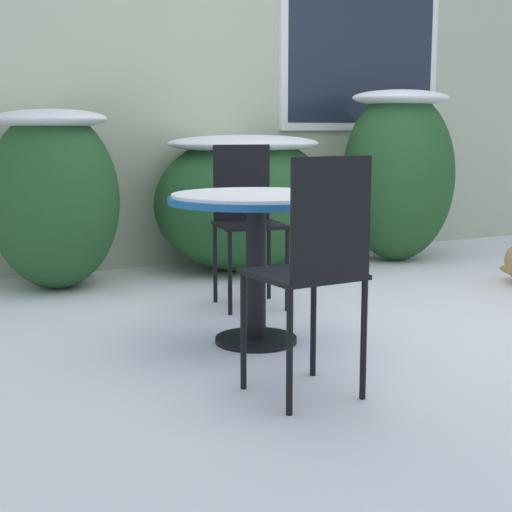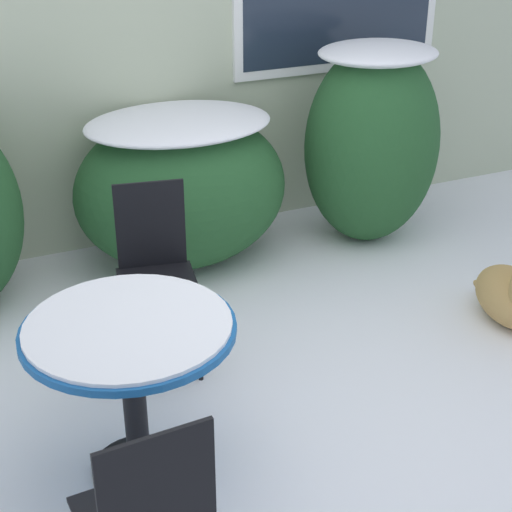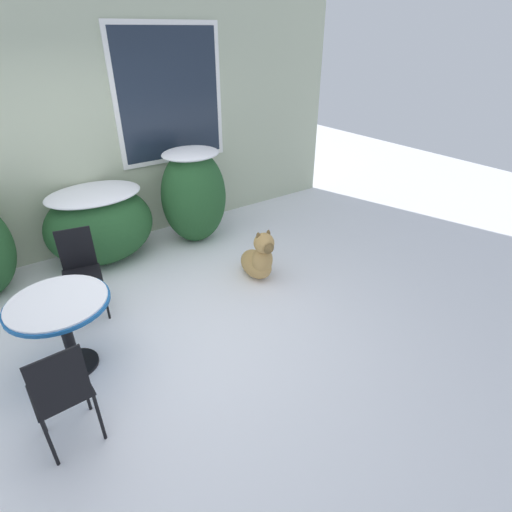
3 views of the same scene
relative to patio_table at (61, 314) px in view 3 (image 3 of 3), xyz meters
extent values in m
plane|color=white|center=(0.79, -0.02, -0.57)|extent=(16.00, 16.00, 0.00)
cube|color=#B2BC9E|center=(0.79, 2.18, 1.11)|extent=(8.00, 0.06, 3.35)
cube|color=white|center=(2.10, 2.14, 1.27)|extent=(1.51, 0.04, 1.71)
cube|color=#1E2838|center=(2.10, 2.12, 1.27)|extent=(1.39, 0.01, 1.59)
ellipsoid|color=#235128|center=(0.81, 1.71, -0.09)|extent=(1.29, 0.99, 0.95)
ellipsoid|color=white|center=(0.81, 1.71, 0.32)|extent=(1.10, 0.84, 0.12)
ellipsoid|color=#235128|center=(2.04, 1.55, 0.07)|extent=(0.88, 0.77, 1.28)
ellipsoid|color=white|center=(2.04, 1.55, 0.65)|extent=(0.75, 0.65, 0.12)
cylinder|color=black|center=(0.00, 0.00, -0.55)|extent=(0.38, 0.38, 0.03)
cylinder|color=black|center=(0.00, 0.00, -0.23)|extent=(0.09, 0.09, 0.63)
cylinder|color=#195699|center=(0.00, 0.00, 0.11)|extent=(0.81, 0.81, 0.03)
cylinder|color=white|center=(0.00, 0.00, 0.13)|extent=(0.78, 0.78, 0.02)
cube|color=black|center=(0.32, 0.68, -0.10)|extent=(0.42, 0.42, 0.02)
cube|color=black|center=(0.36, 0.85, 0.12)|extent=(0.33, 0.08, 0.43)
cylinder|color=black|center=(0.13, 0.55, -0.34)|extent=(0.02, 0.02, 0.45)
cylinder|color=black|center=(0.45, 0.49, -0.34)|extent=(0.02, 0.02, 0.45)
cylinder|color=black|center=(0.20, 0.87, -0.34)|extent=(0.02, 0.02, 0.45)
cylinder|color=black|center=(0.51, 0.81, -0.34)|extent=(0.02, 0.02, 0.45)
cube|color=black|center=(-0.18, -0.72, -0.10)|extent=(0.38, 0.38, 0.02)
cube|color=black|center=(-0.18, -0.89, 0.12)|extent=(0.33, 0.03, 0.43)
cylinder|color=black|center=(-0.03, -0.55, -0.34)|extent=(0.02, 0.02, 0.45)
cylinder|color=black|center=(-0.35, -0.56, -0.34)|extent=(0.02, 0.02, 0.45)
cylinder|color=black|center=(-0.01, -0.88, -0.34)|extent=(0.02, 0.02, 0.45)
cylinder|color=black|center=(-0.34, -0.89, -0.34)|extent=(0.02, 0.02, 0.45)
ellipsoid|color=tan|center=(2.16, 0.29, -0.41)|extent=(0.38, 0.54, 0.30)
ellipsoid|color=tan|center=(2.14, 0.14, -0.28)|extent=(0.27, 0.24, 0.33)
sphere|color=tan|center=(2.14, 0.11, -0.05)|extent=(0.23, 0.23, 0.23)
cone|color=brown|center=(2.12, -0.04, -0.07)|extent=(0.14, 0.09, 0.13)
ellipsoid|color=brown|center=(2.08, 0.14, 0.04)|extent=(0.05, 0.04, 0.11)
ellipsoid|color=brown|center=(2.21, 0.12, 0.04)|extent=(0.05, 0.04, 0.11)
ellipsoid|color=tan|center=(2.19, 0.53, -0.50)|extent=(0.09, 0.24, 0.06)
camera|label=1|loc=(-1.68, -3.16, 0.44)|focal=55.00mm
camera|label=2|loc=(-0.60, -2.45, 1.65)|focal=55.00mm
camera|label=3|loc=(-0.21, -3.03, 2.02)|focal=28.00mm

